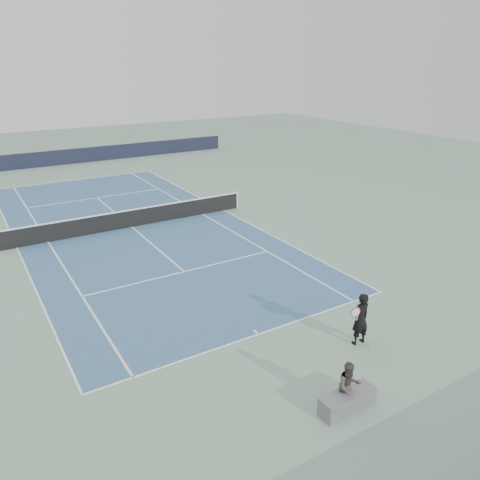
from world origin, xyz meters
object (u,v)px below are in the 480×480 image
tennis_player (360,319)px  tennis_ball (370,346)px  spectator_bench (348,393)px  tennis_net (131,218)px

tennis_player → tennis_ball: tennis_player is taller
tennis_ball → spectator_bench: spectator_bench is taller
tennis_ball → tennis_net: bearing=100.0°
tennis_player → spectator_bench: size_ratio=1.06×
tennis_player → spectator_bench: 3.08m
tennis_net → tennis_ball: bearing=-80.0°
tennis_player → tennis_ball: size_ratio=24.84×
tennis_net → tennis_player: (2.35, -13.85, 0.34)m
tennis_ball → spectator_bench: (-2.51, -1.62, 0.45)m
tennis_net → tennis_player: tennis_player is taller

